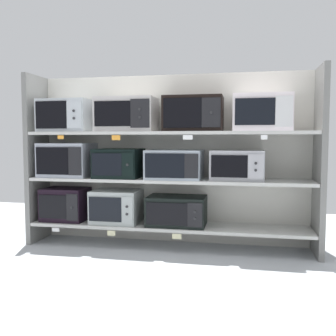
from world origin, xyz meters
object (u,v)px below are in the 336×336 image
Objects in this scene: microwave_5 at (175,164)px; microwave_7 at (67,116)px; microwave_4 at (119,163)px; microwave_8 at (127,115)px; microwave_3 at (67,160)px; microwave_1 at (117,206)px; microwave_9 at (193,114)px; microwave_10 at (262,113)px; microwave_6 at (237,165)px; microwave_0 at (66,204)px; microwave_2 at (177,211)px.

microwave_7 is at bearing -180.00° from microwave_5.
microwave_8 reaches higher than microwave_4.
microwave_7 reaches higher than microwave_3.
microwave_5 is at bearing -0.01° from microwave_3.
microwave_9 reaches higher than microwave_1.
microwave_10 is (1.38, 0.00, 0.89)m from microwave_1.
microwave_9 is (-0.40, -0.00, 0.47)m from microwave_6.
microwave_10 is (0.21, 0.00, 0.47)m from microwave_6.
microwave_6 is at bearing -0.00° from microwave_0.
microwave_1 is 1.24m from microwave_6.
microwave_3 is (0.03, -0.00, 0.45)m from microwave_0.
microwave_4 is 0.77× the size of microwave_8.
microwave_6 is (1.68, 0.00, -0.03)m from microwave_3.
microwave_10 is at bearing 0.01° from microwave_7.
microwave_1 is (0.54, -0.00, -0.00)m from microwave_0.
microwave_10 is (1.89, 0.00, 0.00)m from microwave_7.
microwave_1 is 1.03m from microwave_7.
microwave_6 is at bearing 0.05° from microwave_9.
microwave_6 is 1.74m from microwave_7.
microwave_3 is 1.02× the size of microwave_6.
microwave_9 is 1.07× the size of microwave_10.
microwave_3 is 0.44m from microwave_7.
microwave_9 is (0.16, -0.00, 0.92)m from microwave_2.
microwave_3 is 0.54m from microwave_4.
microwave_4 is 0.55m from microwave_5.
microwave_5 is (-0.02, -0.00, 0.44)m from microwave_2.
microwave_9 is at bearing -0.00° from microwave_5.
microwave_4 is (0.03, -0.00, 0.43)m from microwave_1.
microwave_10 is (0.62, 0.00, -0.00)m from microwave_9.
microwave_0 is at bearing 179.26° from microwave_7.
microwave_4 is 1.13m from microwave_6.
microwave_5 is 0.67m from microwave_8.
microwave_9 reaches higher than microwave_10.
microwave_0 is 0.85× the size of microwave_10.
microwave_9 is at bearing -0.02° from microwave_4.
microwave_4 reaches higher than microwave_2.
microwave_3 is 0.90× the size of microwave_9.
microwave_9 is at bearing -179.96° from microwave_10.
microwave_9 reaches higher than microwave_3.
microwave_7 reaches higher than microwave_5.
microwave_8 reaches higher than microwave_2.
microwave_0 is 1.11m from microwave_8.
microwave_2 is 1.11× the size of microwave_7.
microwave_2 is at bearing -179.98° from microwave_10.
microwave_10 reaches higher than microwave_7.
microwave_2 is at bearing -0.01° from microwave_1.
microwave_4 is at bearing 179.98° from microwave_9.
microwave_8 is at bearing 180.00° from microwave_6.
microwave_1 is at bearing -180.00° from microwave_6.
microwave_9 is (1.30, -0.00, 0.89)m from microwave_0.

